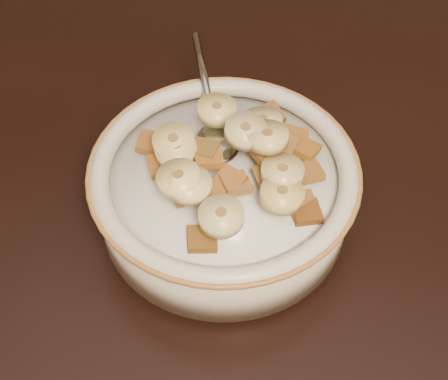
% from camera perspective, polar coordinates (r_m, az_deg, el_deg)
% --- Properties ---
extents(table, '(1.42, 0.94, 0.04)m').
position_cam_1_polar(table, '(0.47, -0.43, -12.49)').
color(table, black).
rests_on(table, floor).
extents(chair, '(0.44, 0.44, 0.86)m').
position_cam_1_polar(chair, '(1.11, 5.84, 9.99)').
color(chair, black).
rests_on(chair, floor).
extents(cereal_bowl, '(0.19, 0.19, 0.05)m').
position_cam_1_polar(cereal_bowl, '(0.49, 0.00, -0.49)').
color(cereal_bowl, silver).
rests_on(cereal_bowl, table).
extents(milk, '(0.16, 0.16, 0.00)m').
position_cam_1_polar(milk, '(0.47, 0.00, 1.29)').
color(milk, silver).
rests_on(milk, cereal_bowl).
extents(spoon, '(0.05, 0.06, 0.01)m').
position_cam_1_polar(spoon, '(0.49, -0.64, 4.39)').
color(spoon, '#93959E').
rests_on(spoon, cereal_bowl).
extents(cereal_square_0, '(0.03, 0.03, 0.01)m').
position_cam_1_polar(cereal_square_0, '(0.44, -0.56, -0.15)').
color(cereal_square_0, brown).
rests_on(cereal_square_0, milk).
extents(cereal_square_1, '(0.03, 0.03, 0.01)m').
position_cam_1_polar(cereal_square_1, '(0.44, -3.28, -0.21)').
color(cereal_square_1, brown).
rests_on(cereal_square_1, milk).
extents(cereal_square_2, '(0.02, 0.02, 0.01)m').
position_cam_1_polar(cereal_square_2, '(0.46, 4.79, 2.13)').
color(cereal_square_2, '#915C17').
rests_on(cereal_square_2, milk).
extents(cereal_square_3, '(0.03, 0.03, 0.01)m').
position_cam_1_polar(cereal_square_3, '(0.45, 7.54, -1.98)').
color(cereal_square_3, brown).
rests_on(cereal_square_3, milk).
extents(cereal_square_4, '(0.03, 0.03, 0.01)m').
position_cam_1_polar(cereal_square_4, '(0.49, 3.51, 5.71)').
color(cereal_square_4, olive).
rests_on(cereal_square_4, milk).
extents(cereal_square_5, '(0.03, 0.03, 0.01)m').
position_cam_1_polar(cereal_square_5, '(0.45, 5.50, 0.12)').
color(cereal_square_5, brown).
rests_on(cereal_square_5, milk).
extents(cereal_square_6, '(0.03, 0.03, 0.01)m').
position_cam_1_polar(cereal_square_6, '(0.46, -4.35, 2.75)').
color(cereal_square_6, brown).
rests_on(cereal_square_6, milk).
extents(cereal_square_7, '(0.03, 0.03, 0.01)m').
position_cam_1_polar(cereal_square_7, '(0.46, 3.70, 3.65)').
color(cereal_square_7, '#945928').
rests_on(cereal_square_7, milk).
extents(cereal_square_8, '(0.02, 0.02, 0.01)m').
position_cam_1_polar(cereal_square_8, '(0.49, 6.54, 4.87)').
color(cereal_square_8, brown).
rests_on(cereal_square_8, milk).
extents(cereal_square_9, '(0.03, 0.03, 0.01)m').
position_cam_1_polar(cereal_square_9, '(0.44, 1.03, 0.64)').
color(cereal_square_9, brown).
rests_on(cereal_square_9, milk).
extents(cereal_square_10, '(0.02, 0.02, 0.01)m').
position_cam_1_polar(cereal_square_10, '(0.50, 2.66, 6.02)').
color(cereal_square_10, brown).
rests_on(cereal_square_10, milk).
extents(cereal_square_11, '(0.02, 0.02, 0.01)m').
position_cam_1_polar(cereal_square_11, '(0.48, -6.69, 4.31)').
color(cereal_square_11, brown).
rests_on(cereal_square_11, milk).
extents(cereal_square_12, '(0.03, 0.03, 0.01)m').
position_cam_1_polar(cereal_square_12, '(0.48, 7.37, 3.78)').
color(cereal_square_12, '#925D21').
rests_on(cereal_square_12, milk).
extents(cereal_square_13, '(0.02, 0.02, 0.01)m').
position_cam_1_polar(cereal_square_13, '(0.46, -3.79, 3.09)').
color(cereal_square_13, olive).
rests_on(cereal_square_13, milk).
extents(cereal_square_14, '(0.03, 0.03, 0.01)m').
position_cam_1_polar(cereal_square_14, '(0.46, 7.72, 1.63)').
color(cereal_square_14, '#9B632C').
rests_on(cereal_square_14, milk).
extents(cereal_square_15, '(0.02, 0.02, 0.01)m').
position_cam_1_polar(cereal_square_15, '(0.45, -3.84, 0.68)').
color(cereal_square_15, '#97621B').
rests_on(cereal_square_15, milk).
extents(cereal_square_16, '(0.02, 0.02, 0.01)m').
position_cam_1_polar(cereal_square_16, '(0.48, 4.10, 4.93)').
color(cereal_square_16, '#945D31').
rests_on(cereal_square_16, milk).
extents(cereal_square_17, '(0.03, 0.03, 0.01)m').
position_cam_1_polar(cereal_square_17, '(0.50, 4.16, 6.80)').
color(cereal_square_17, brown).
rests_on(cereal_square_17, milk).
extents(cereal_square_18, '(0.03, 0.03, 0.01)m').
position_cam_1_polar(cereal_square_18, '(0.45, 7.17, -1.32)').
color(cereal_square_18, brown).
rests_on(cereal_square_18, milk).
extents(cereal_square_19, '(0.03, 0.03, 0.01)m').
position_cam_1_polar(cereal_square_19, '(0.50, 3.87, 5.90)').
color(cereal_square_19, brown).
rests_on(cereal_square_19, milk).
extents(cereal_square_20, '(0.02, 0.02, 0.01)m').
position_cam_1_polar(cereal_square_20, '(0.45, -1.85, 3.72)').
color(cereal_square_20, brown).
rests_on(cereal_square_20, milk).
extents(cereal_square_21, '(0.02, 0.02, 0.01)m').
position_cam_1_polar(cereal_square_21, '(0.46, -3.13, 3.36)').
color(cereal_square_21, brown).
rests_on(cereal_square_21, milk).
extents(cereal_square_22, '(0.02, 0.03, 0.01)m').
position_cam_1_polar(cereal_square_22, '(0.45, -1.43, 3.03)').
color(cereal_square_22, '#98561A').
rests_on(cereal_square_22, milk).
extents(cereal_square_23, '(0.03, 0.02, 0.01)m').
position_cam_1_polar(cereal_square_23, '(0.43, -2.03, -4.50)').
color(cereal_square_23, brown).
rests_on(cereal_square_23, milk).
extents(cereal_square_24, '(0.03, 0.03, 0.01)m').
position_cam_1_polar(cereal_square_24, '(0.46, -5.68, 2.32)').
color(cereal_square_24, brown).
rests_on(cereal_square_24, milk).
extents(cereal_square_25, '(0.03, 0.03, 0.01)m').
position_cam_1_polar(cereal_square_25, '(0.44, 0.47, 0.79)').
color(cereal_square_25, brown).
rests_on(cereal_square_25, milk).
extents(cereal_square_26, '(0.03, 0.03, 0.01)m').
position_cam_1_polar(cereal_square_26, '(0.45, 4.14, 1.36)').
color(cereal_square_26, olive).
rests_on(cereal_square_26, milk).
extents(cereal_square_27, '(0.02, 0.02, 0.01)m').
position_cam_1_polar(cereal_square_27, '(0.48, 5.34, 4.15)').
color(cereal_square_27, brown).
rests_on(cereal_square_27, milk).
extents(banana_slice_0, '(0.04, 0.04, 0.01)m').
position_cam_1_polar(banana_slice_0, '(0.45, -4.41, 3.64)').
color(banana_slice_0, '#D3BA84').
rests_on(banana_slice_0, milk).
extents(banana_slice_1, '(0.04, 0.04, 0.02)m').
position_cam_1_polar(banana_slice_1, '(0.46, 1.97, 5.41)').
color(banana_slice_1, beige).
rests_on(banana_slice_1, milk).
extents(banana_slice_2, '(0.04, 0.04, 0.01)m').
position_cam_1_polar(banana_slice_2, '(0.45, 3.99, 4.84)').
color(banana_slice_2, '#E0D176').
rests_on(banana_slice_2, milk).
extents(banana_slice_3, '(0.04, 0.04, 0.01)m').
position_cam_1_polar(banana_slice_3, '(0.49, -0.66, 7.33)').
color(banana_slice_3, '#DBC470').
rests_on(banana_slice_3, milk).
extents(banana_slice_4, '(0.04, 0.04, 0.01)m').
position_cam_1_polar(banana_slice_4, '(0.43, 5.33, -0.39)').
color(banana_slice_4, '#D7B469').
rests_on(banana_slice_4, milk).
extents(banana_slice_5, '(0.04, 0.04, 0.01)m').
position_cam_1_polar(banana_slice_5, '(0.43, -4.16, 1.05)').
color(banana_slice_5, '#FBEC7A').
rests_on(banana_slice_5, milk).
extents(banana_slice_6, '(0.03, 0.03, 0.01)m').
position_cam_1_polar(banana_slice_6, '(0.45, 5.35, 1.66)').
color(banana_slice_6, '#E2C175').
rests_on(banana_slice_6, milk).
extents(banana_slice_7, '(0.03, 0.03, 0.01)m').
position_cam_1_polar(banana_slice_7, '(0.43, -3.18, 0.49)').
color(banana_slice_7, '#FEE49F').
rests_on(banana_slice_7, milk).
extents(banana_slice_8, '(0.04, 0.04, 0.01)m').
position_cam_1_polar(banana_slice_8, '(0.42, -0.26, -2.42)').
color(banana_slice_8, '#D6BE82').
rests_on(banana_slice_8, milk).
extents(banana_slice_9, '(0.04, 0.04, 0.01)m').
position_cam_1_polar(banana_slice_9, '(0.48, 3.51, 6.17)').
color(banana_slice_9, '#FBE4A3').
rests_on(banana_slice_9, milk).
extents(banana_slice_10, '(0.04, 0.04, 0.01)m').
position_cam_1_polar(banana_slice_10, '(0.46, -4.63, 4.38)').
color(banana_slice_10, '#E6C57A').
rests_on(banana_slice_10, milk).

